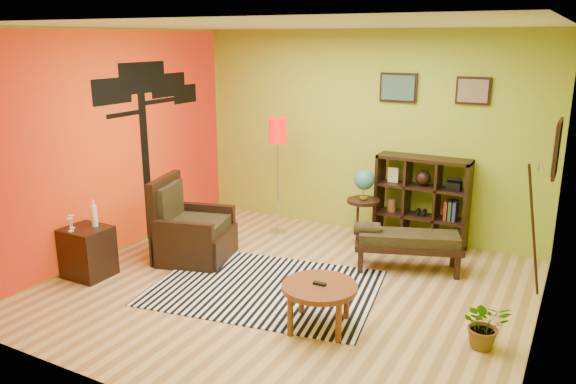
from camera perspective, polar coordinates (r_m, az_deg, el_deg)
The scene contains 11 objects.
ground at distance 6.30m, azimuth -0.05°, elevation -9.80°, with size 5.00×5.00×0.00m, color tan.
room_shell at distance 5.82m, azimuth -0.79°, elevation 6.70°, with size 5.04×4.54×2.82m.
zebra_rug at distance 6.32m, azimuth -2.35°, elevation -9.66°, with size 2.42×1.75×0.01m, color white.
coffee_table at distance 5.38m, azimuth 3.22°, elevation -9.97°, with size 0.72×0.72×0.46m.
armchair at distance 7.12m, azimuth -9.88°, elevation -4.26°, with size 1.04×1.03×1.03m.
side_cabinet at distance 6.90m, azimuth -19.67°, elevation -5.71°, with size 0.50×0.45×0.90m.
floor_lamp at distance 7.66m, azimuth -1.05°, elevation 5.20°, with size 0.25×0.25×1.63m.
globe_table at distance 7.36m, azimuth 7.71°, elevation 0.36°, with size 0.43×0.43×1.04m.
cube_shelf at distance 7.56m, azimuth 13.50°, elevation -1.01°, with size 1.20×0.35×1.20m.
bench at distance 6.78m, azimuth 11.84°, elevation -4.88°, with size 1.32×0.84×0.58m.
potted_plant at distance 5.43m, azimuth 19.34°, elevation -13.02°, with size 0.41×0.45×0.35m, color #26661E.
Camera 1 is at (2.71, -5.01, 2.69)m, focal length 35.00 mm.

